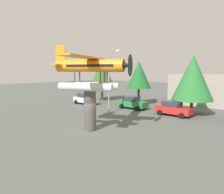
% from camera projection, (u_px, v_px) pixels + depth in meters
% --- Properties ---
extents(ground_plane, '(140.00, 140.00, 0.00)m').
position_uv_depth(ground_plane, '(90.00, 130.00, 19.08)').
color(ground_plane, '#515651').
extents(display_pedestal, '(1.10, 1.10, 3.66)m').
position_uv_depth(display_pedestal, '(90.00, 110.00, 18.84)').
color(display_pedestal, '#4C4742').
rests_on(display_pedestal, ground).
extents(floatplane_monument, '(7.16, 9.94, 4.00)m').
position_uv_depth(floatplane_monument, '(91.00, 71.00, 18.35)').
color(floatplane_monument, silver).
rests_on(floatplane_monument, display_pedestal).
extents(car_near_silver, '(4.20, 2.02, 1.76)m').
position_uv_depth(car_near_silver, '(85.00, 99.00, 33.43)').
color(car_near_silver, silver).
rests_on(car_near_silver, ground).
extents(car_mid_green, '(4.20, 2.02, 1.76)m').
position_uv_depth(car_mid_green, '(133.00, 103.00, 29.48)').
color(car_mid_green, '#237A38').
rests_on(car_mid_green, ground).
extents(car_far_red, '(4.20, 2.02, 1.76)m').
position_uv_depth(car_far_red, '(173.00, 108.00, 25.00)').
color(car_far_red, red).
rests_on(car_far_red, ground).
extents(streetlight_primary, '(1.84, 0.28, 7.89)m').
position_uv_depth(streetlight_primary, '(110.00, 77.00, 26.10)').
color(streetlight_primary, gray).
rests_on(streetlight_primary, ground).
extents(storefront_building, '(12.75, 6.18, 4.69)m').
position_uv_depth(storefront_building, '(215.00, 90.00, 32.23)').
color(storefront_building, '#9E9384').
rests_on(storefront_building, ground).
extents(tree_west, '(4.46, 4.46, 7.36)m').
position_uv_depth(tree_west, '(102.00, 73.00, 37.61)').
color(tree_west, brown).
rests_on(tree_west, ground).
extents(tree_east, '(3.82, 3.82, 6.83)m').
position_uv_depth(tree_east, '(139.00, 75.00, 32.94)').
color(tree_east, brown).
rests_on(tree_east, ground).
extents(tree_center_back, '(4.89, 4.89, 7.24)m').
position_uv_depth(tree_center_back, '(193.00, 78.00, 25.22)').
color(tree_center_back, brown).
rests_on(tree_center_back, ground).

